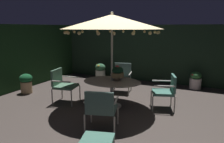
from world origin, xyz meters
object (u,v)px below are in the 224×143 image
(patio_chair_east, at_px, (63,83))
(potted_plant_back_center, at_px, (100,71))
(patio_chair_northeast, at_px, (122,76))
(patio_chair_southeast, at_px, (101,107))
(ottoman_footrest, at_px, (97,141))
(patio_chair_north, at_px, (167,89))
(potted_plant_right_far, at_px, (26,83))
(potted_plant_left_near, at_px, (195,80))
(patio_dining_table, at_px, (112,85))
(centerpiece_planter, at_px, (117,72))
(patio_umbrella, at_px, (112,22))

(patio_chair_east, height_order, potted_plant_back_center, patio_chair_east)
(patio_chair_northeast, distance_m, patio_chair_southeast, 2.93)
(ottoman_footrest, xyz_separation_m, potted_plant_back_center, (-2.70, 5.08, -0.01))
(patio_chair_north, distance_m, potted_plant_right_far, 4.53)
(patio_chair_north, xyz_separation_m, potted_plant_back_center, (-3.20, 2.20, -0.19))
(patio_chair_southeast, relative_size, ottoman_footrest, 1.47)
(potted_plant_left_near, bearing_deg, potted_plant_back_center, -177.15)
(patio_dining_table, distance_m, ottoman_footrest, 2.57)
(potted_plant_back_center, bearing_deg, ottoman_footrest, -61.97)
(centerpiece_planter, distance_m, potted_plant_left_near, 3.36)
(patio_umbrella, distance_m, patio_chair_northeast, 2.28)
(patio_umbrella, height_order, patio_chair_east, patio_umbrella)
(centerpiece_planter, height_order, patio_chair_northeast, centerpiece_planter)
(centerpiece_planter, height_order, ottoman_footrest, centerpiece_planter)
(centerpiece_planter, xyz_separation_m, potted_plant_left_near, (1.81, 2.76, -0.65))
(patio_dining_table, xyz_separation_m, potted_plant_back_center, (-1.82, 2.68, -0.26))
(potted_plant_right_far, bearing_deg, patio_chair_northeast, 28.92)
(patio_chair_southeast, xyz_separation_m, potted_plant_right_far, (-3.52, 1.30, -0.17))
(patio_chair_east, distance_m, patio_chair_southeast, 2.16)
(patio_chair_northeast, relative_size, potted_plant_left_near, 1.55)
(patio_umbrella, xyz_separation_m, patio_chair_north, (1.38, 0.48, -1.75))
(patio_chair_east, relative_size, potted_plant_back_center, 1.45)
(ottoman_footrest, relative_size, potted_plant_right_far, 0.93)
(patio_umbrella, distance_m, potted_plant_back_center, 3.77)
(patio_umbrella, xyz_separation_m, potted_plant_left_near, (1.92, 2.87, -1.98))
(ottoman_footrest, relative_size, potted_plant_left_near, 0.99)
(potted_plant_left_near, bearing_deg, patio_umbrella, -123.79)
(ottoman_footrest, bearing_deg, potted_plant_left_near, 78.90)
(potted_plant_back_center, bearing_deg, potted_plant_left_near, 2.85)
(centerpiece_planter, bearing_deg, patio_chair_northeast, 107.65)
(patio_dining_table, distance_m, potted_plant_back_center, 3.25)
(patio_chair_southeast, xyz_separation_m, potted_plant_left_near, (1.50, 4.27, -0.22))
(patio_chair_northeast, height_order, patio_chair_southeast, patio_chair_northeast)
(potted_plant_left_near, xyz_separation_m, potted_plant_back_center, (-3.74, -0.19, 0.05))
(patio_dining_table, relative_size, patio_chair_northeast, 1.69)
(patio_chair_northeast, relative_size, potted_plant_right_far, 1.46)
(patio_dining_table, bearing_deg, centerpiece_planter, 44.15)
(patio_umbrella, relative_size, patio_chair_northeast, 2.76)
(patio_chair_north, distance_m, ottoman_footrest, 2.92)
(patio_chair_east, xyz_separation_m, potted_plant_left_near, (3.36, 3.16, -0.27))
(patio_chair_east, bearing_deg, patio_chair_north, 15.37)
(centerpiece_planter, bearing_deg, patio_umbrella, -135.85)
(patio_chair_northeast, bearing_deg, patio_chair_east, -122.99)
(patio_umbrella, height_order, patio_chair_north, patio_umbrella)
(patio_dining_table, distance_m, patio_umbrella, 1.68)
(patio_chair_east, bearing_deg, potted_plant_back_center, 97.26)
(potted_plant_right_far, bearing_deg, potted_plant_back_center, 65.20)
(patio_dining_table, distance_m, patio_chair_east, 1.47)
(patio_dining_table, height_order, potted_plant_left_near, patio_dining_table)
(ottoman_footrest, bearing_deg, patio_umbrella, 110.29)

